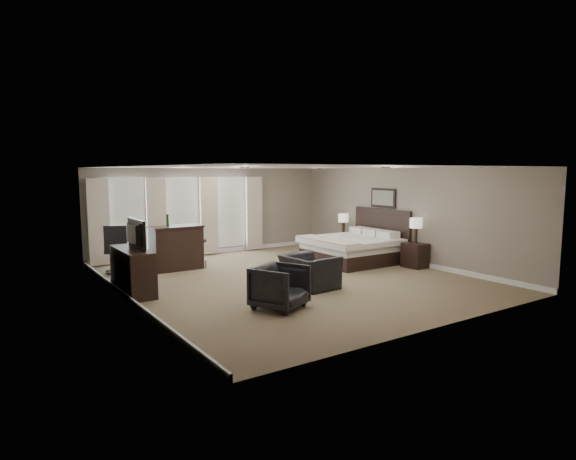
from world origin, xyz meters
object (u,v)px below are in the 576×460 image
lamp_near (416,231)px  dresser (133,271)px  desk_chair (118,249)px  bed (353,237)px  bar_stool_right (200,254)px  nightstand_far (343,243)px  lamp_far (343,224)px  bar_counter (176,248)px  nightstand_near (415,255)px  bar_stool_left (174,254)px  armchair_far (280,285)px  tv (132,246)px  armchair_near (310,266)px

lamp_near → dresser: lamp_near is taller
dresser → desk_chair: 2.22m
bed → bar_stool_right: (-3.81, 1.65, -0.35)m
nightstand_far → lamp_far: lamp_far is taller
bed → bar_counter: 4.75m
nightstand_near → lamp_far: 2.95m
dresser → bar_stool_left: bearing=48.4°
bar_stool_right → bar_counter: bearing=168.6°
bed → bar_stool_left: size_ratio=2.67×
lamp_far → nightstand_near: bearing=-90.0°
bed → desk_chair: (-5.76, 2.15, -0.11)m
armchair_far → bar_stool_right: 4.33m
nightstand_near → bar_stool_right: bearing=146.6°
armchair_far → bar_stool_left: (-0.38, 4.36, -0.02)m
bed → desk_chair: 6.15m
dresser → desk_chair: (0.27, 2.20, 0.15)m
armchair_far → tv: bearing=100.6°
lamp_near → lamp_far: lamp_near is taller
bar_counter → nightstand_far: bearing=-3.5°
lamp_near → bar_stool_left: lamp_near is taller
armchair_near → lamp_near: bearing=-89.9°
dresser → bar_stool_right: dresser is taller
lamp_near → lamp_far: size_ratio=1.02×
tv → bar_stool_left: size_ratio=1.24×
nightstand_far → armchair_near: armchair_near is taller
tv → bar_stool_right: (2.22, 1.70, -0.63)m
bed → armchair_near: size_ratio=2.06×
tv → desk_chair: (0.27, 2.20, -0.39)m
lamp_far → armchair_near: bearing=-138.8°
bed → nightstand_far: (0.89, 1.45, -0.44)m
tv → desk_chair: size_ratio=0.86×
dresser → bar_stool_left: dresser is taller
tv → lamp_far: bearing=-77.8°
nightstand_near → lamp_far: size_ratio=0.99×
lamp_far → dresser: (-6.92, -1.49, -0.41)m
bed → bar_counter: bed is taller
lamp_near → armchair_near: 3.67m
lamp_far → tv: 7.08m
lamp_far → desk_chair: size_ratio=0.53×
nightstand_far → bar_stool_left: bar_stool_left is taller
nightstand_far → dresser: 7.08m
lamp_near → bar_stool_left: size_ratio=0.78×
nightstand_far → tv: 7.12m
nightstand_far → armchair_far: (-5.00, -4.12, 0.17)m
nightstand_near → armchair_far: (-5.00, -1.22, 0.12)m
nightstand_far → lamp_far: size_ratio=0.85×
nightstand_far → bar_stool_left: (-5.38, 0.24, 0.15)m
bar_stool_left → lamp_near: bearing=-30.3°
armchair_far → bar_stool_left: armchair_far is taller
nightstand_near → desk_chair: bearing=151.5°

